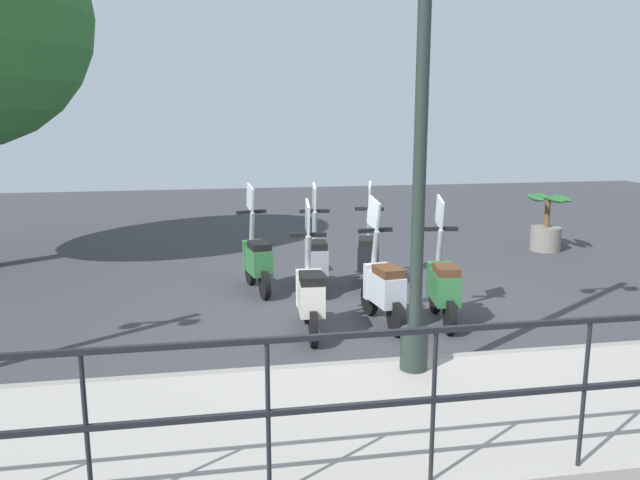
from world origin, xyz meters
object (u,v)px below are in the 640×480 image
Objects in this scene: scooter_near_2 at (310,294)px; scooter_far_2 at (257,259)px; scooter_near_0 at (443,285)px; scooter_far_0 at (368,255)px; potted_palm at (546,227)px; scooter_near_1 at (383,287)px; lamp_post_near at (420,151)px; scooter_far_1 at (316,258)px.

scooter_near_2 is 1.95m from scooter_far_2.
scooter_near_2 is (-0.11, 1.66, 0.00)m from scooter_near_0.
potted_palm is at bearing -48.23° from scooter_far_0.
scooter_far_0 is (1.78, 0.49, 0.00)m from scooter_near_0.
scooter_near_0 is 1.85m from scooter_far_0.
scooter_near_1 is 1.00× the size of scooter_far_2.
potted_palm is (5.27, -4.35, -1.76)m from lamp_post_near.
scooter_far_2 is at bearing 31.28° from scooter_near_1.
scooter_near_0 reaches higher than potted_palm.
lamp_post_near is 2.43m from scooter_near_2.
potted_palm is 0.69× the size of scooter_far_0.
scooter_near_0 is 1.00× the size of scooter_far_1.
lamp_post_near reaches higher than potted_palm.
scooter_far_1 is (1.69, 1.28, 0.00)m from scooter_near_0.
scooter_far_2 is (3.42, 1.22, -1.73)m from lamp_post_near.
scooter_near_1 is (-3.58, 4.18, 0.04)m from potted_palm.
scooter_near_0 is 1.00× the size of scooter_far_2.
potted_palm is at bearing -49.66° from scooter_near_2.
scooter_far_1 is (3.33, 0.37, -1.73)m from lamp_post_near.
lamp_post_near is at bearing -149.73° from scooter_near_2.
lamp_post_near is 7.06m from potted_palm.
scooter_far_1 is at bearing -105.98° from scooter_far_2.
scooter_far_2 is (0.09, 0.85, 0.00)m from scooter_far_1.
scooter_far_2 is (1.73, 1.39, 0.00)m from scooter_near_1.
scooter_far_0 is 0.80m from scooter_far_1.
scooter_near_0 is at bearing -148.25° from scooter_far_0.
potted_palm is 0.69× the size of scooter_far_2.
scooter_near_1 is 1.00× the size of scooter_near_2.
scooter_far_0 is (1.89, -1.18, 0.00)m from scooter_near_2.
scooter_near_0 and scooter_near_2 have the same top height.
scooter_far_0 is 1.65m from scooter_far_2.
scooter_near_1 is at bearing 130.56° from potted_palm.
scooter_far_0 and scooter_far_1 have the same top height.
scooter_near_2 is at bearing 26.20° from lamp_post_near.
lamp_post_near is 3.00× the size of scooter_far_2.
scooter_near_1 is (1.69, -0.17, -1.73)m from lamp_post_near.
potted_palm is 0.69× the size of scooter_far_1.
scooter_near_0 is 1.00× the size of scooter_near_1.
scooter_near_2 is (-3.74, 5.10, 0.04)m from potted_palm.
scooter_near_1 is 2.22m from scooter_far_2.
scooter_near_0 is at bearing -139.85° from scooter_far_2.
potted_palm is at bearing -63.11° from scooter_far_1.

